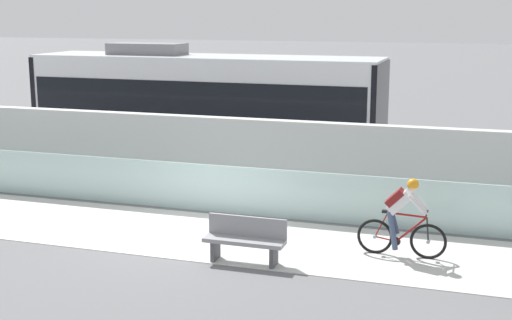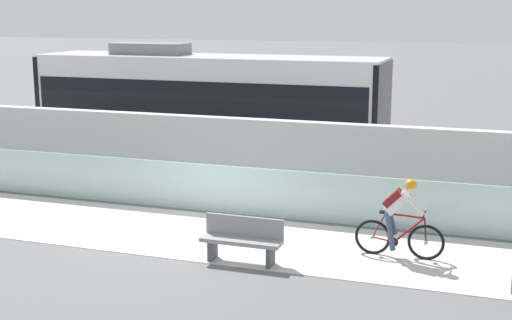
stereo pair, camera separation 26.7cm
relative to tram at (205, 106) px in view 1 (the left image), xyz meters
name	(u,v)px [view 1 (the left image)]	position (x,y,z in m)	size (l,w,h in m)	color
ground_plane	(188,234)	(2.35, -6.85, -1.89)	(200.00, 200.00, 0.00)	slate
bike_path_deck	(188,234)	(2.35, -6.85, -1.89)	(32.00, 3.20, 0.01)	silver
glass_parapet	(218,189)	(2.35, -5.00, -1.31)	(32.00, 0.05, 1.17)	silver
concrete_barrier_wall	(243,157)	(2.35, -3.20, -0.87)	(32.00, 0.36, 2.05)	silver
tram_rail_near	(270,174)	(2.35, -0.72, -1.89)	(32.00, 0.08, 0.01)	#595654
tram_rail_far	(283,165)	(2.35, 0.72, -1.89)	(32.00, 0.08, 0.01)	#595654
tram	(205,106)	(0.00, 0.00, 0.00)	(11.06, 2.54, 3.81)	silver
cyclist_on_bike	(402,218)	(6.96, -6.85, -1.09)	(1.77, 0.58, 1.61)	black
bench	(245,239)	(4.12, -8.14, -1.41)	(1.60, 0.45, 0.89)	gray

